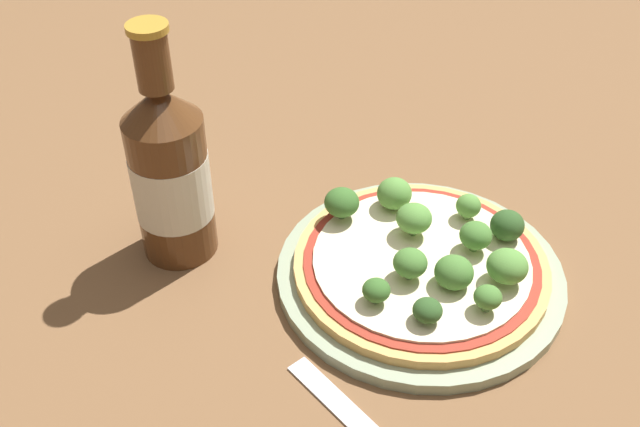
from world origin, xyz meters
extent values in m
plane|color=brown|center=(0.00, 0.00, 0.00)|extent=(3.00, 3.00, 0.00)
cylinder|color=#93A384|center=(0.00, 0.00, 0.01)|extent=(0.26, 0.26, 0.01)
cylinder|color=tan|center=(0.00, 0.00, 0.02)|extent=(0.23, 0.23, 0.01)
cylinder|color=maroon|center=(0.00, 0.00, 0.02)|extent=(0.21, 0.21, 0.00)
cylinder|color=beige|center=(0.00, 0.00, 0.02)|extent=(0.20, 0.20, 0.00)
cylinder|color=#6B8E51|center=(-0.07, -0.03, 0.03)|extent=(0.01, 0.01, 0.01)
ellipsoid|color=#2D5123|center=(-0.07, -0.03, 0.04)|extent=(0.02, 0.02, 0.02)
cylinder|color=#6B8E51|center=(0.05, 0.05, 0.03)|extent=(0.01, 0.01, 0.01)
ellipsoid|color=#568E3D|center=(0.05, 0.05, 0.04)|extent=(0.03, 0.03, 0.03)
cylinder|color=#6B8E51|center=(0.03, -0.04, 0.03)|extent=(0.01, 0.01, 0.01)
ellipsoid|color=#477A33|center=(0.03, -0.04, 0.04)|extent=(0.03, 0.03, 0.02)
cylinder|color=#6B8E51|center=(-0.03, -0.07, 0.03)|extent=(0.01, 0.01, 0.01)
ellipsoid|color=#477A33|center=(-0.03, -0.07, 0.04)|extent=(0.02, 0.02, 0.02)
cylinder|color=#6B8E51|center=(0.07, -0.01, 0.03)|extent=(0.01, 0.01, 0.01)
ellipsoid|color=#568E3D|center=(0.07, -0.01, 0.04)|extent=(0.02, 0.02, 0.02)
cylinder|color=#6B8E51|center=(-0.07, 0.01, 0.03)|extent=(0.01, 0.01, 0.01)
ellipsoid|color=#386628|center=(-0.07, 0.01, 0.04)|extent=(0.02, 0.02, 0.02)
cylinder|color=#6B8E51|center=(-0.03, 0.00, 0.03)|extent=(0.01, 0.01, 0.01)
ellipsoid|color=#477A33|center=(-0.03, 0.00, 0.04)|extent=(0.03, 0.03, 0.02)
cylinder|color=#6B8E51|center=(0.07, -0.06, 0.03)|extent=(0.01, 0.01, 0.01)
ellipsoid|color=#2D5123|center=(0.07, -0.06, 0.04)|extent=(0.03, 0.03, 0.03)
cylinder|color=#6B8E51|center=(0.01, -0.07, 0.03)|extent=(0.01, 0.01, 0.01)
ellipsoid|color=#568E3D|center=(0.01, -0.07, 0.04)|extent=(0.04, 0.04, 0.03)
cylinder|color=#6B8E51|center=(0.02, 0.09, 0.03)|extent=(0.01, 0.01, 0.01)
ellipsoid|color=#386628|center=(0.02, 0.09, 0.04)|extent=(0.03, 0.03, 0.03)
cylinder|color=#6B8E51|center=(-0.02, -0.04, 0.03)|extent=(0.01, 0.01, 0.01)
ellipsoid|color=#477A33|center=(-0.02, -0.04, 0.04)|extent=(0.03, 0.03, 0.03)
cylinder|color=#6B8E51|center=(0.03, 0.02, 0.03)|extent=(0.01, 0.01, 0.01)
ellipsoid|color=#568E3D|center=(0.03, 0.02, 0.05)|extent=(0.03, 0.03, 0.03)
cylinder|color=#563319|center=(-0.07, 0.22, 0.07)|extent=(0.07, 0.07, 0.14)
cylinder|color=beige|center=(-0.07, 0.22, 0.07)|extent=(0.07, 0.07, 0.06)
cone|color=#563319|center=(-0.07, 0.22, 0.16)|extent=(0.07, 0.07, 0.03)
cylinder|color=#563319|center=(-0.07, 0.22, 0.20)|extent=(0.03, 0.03, 0.05)
cylinder|color=#B7892D|center=(-0.07, 0.22, 0.23)|extent=(0.03, 0.03, 0.01)
camera|label=1|loc=(-0.47, -0.17, 0.49)|focal=42.00mm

